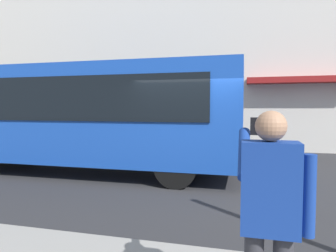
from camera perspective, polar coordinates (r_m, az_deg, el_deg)
ground_plane at (r=7.45m, az=4.45°, el=-11.08°), size 60.00×60.00×0.00m
building_facade_far at (r=14.55m, az=9.53°, el=19.85°), size 28.00×1.55×12.00m
red_bus at (r=9.04m, az=-15.93°, el=2.15°), size 9.05×2.54×3.08m
pedestrian_photographer at (r=2.35m, az=18.78°, el=-14.74°), size 0.53×0.52×1.70m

